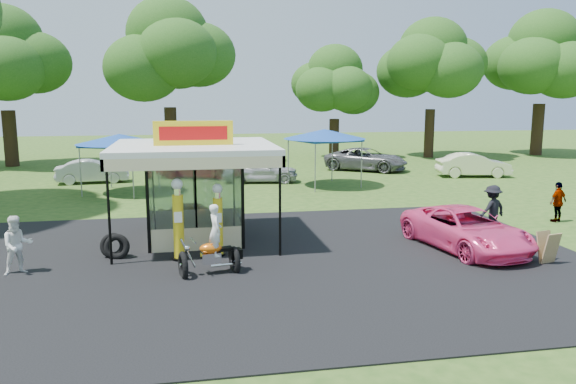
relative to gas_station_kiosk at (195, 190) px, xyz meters
name	(u,v)px	position (x,y,z in m)	size (l,w,h in m)	color
ground	(275,283)	(2.00, -4.99, -1.78)	(120.00, 120.00, 0.00)	#284B17
asphalt_apron	(265,261)	(2.00, -2.99, -1.76)	(20.00, 14.00, 0.04)	black
gas_station_kiosk	(195,190)	(0.00, 0.00, 0.00)	(5.40, 5.40, 4.18)	white
gas_pump_left	(178,222)	(-0.56, -2.41, -0.56)	(0.48, 0.48, 2.55)	black
gas_pump_right	(218,222)	(0.65, -2.16, -0.67)	(0.43, 0.43, 2.32)	black
motorcycle	(213,246)	(0.41, -3.93, -0.97)	(1.84, 1.13, 2.10)	black
spare_tires	(115,246)	(-2.52, -1.82, -1.38)	(0.98, 0.64, 0.82)	black
a_frame_sign	(548,248)	(10.33, -4.76, -1.29)	(0.58, 0.60, 0.97)	#593819
kiosk_car	(195,214)	(0.00, 2.21, -1.30)	(1.13, 2.82, 0.96)	yellow
pink_sedan	(466,229)	(8.68, -2.83, -1.10)	(2.28, 4.95, 1.37)	#FA4489
spectator_west	(17,245)	(-5.02, -2.92, -0.94)	(0.82, 0.64, 1.69)	white
spectator_east_a	(492,209)	(10.73, -0.90, -0.89)	(1.15, 0.66, 1.78)	black
spectator_east_b	(558,202)	(14.30, 0.30, -0.97)	(0.95, 0.40, 1.62)	gray
bg_car_a	(92,171)	(-5.59, 14.37, -1.11)	(1.42, 4.07, 1.34)	beige
bg_car_b	(200,165)	(0.58, 15.41, -1.01)	(2.18, 5.35, 1.55)	#B70E27
bg_car_c	(260,170)	(3.98, 12.79, -1.04)	(1.76, 4.37, 1.49)	#A6A5A9
bg_car_d	(366,159)	(11.73, 16.67, -1.02)	(2.53, 5.48, 1.52)	#575759
bg_car_e	(473,165)	(17.36, 12.63, -1.05)	(1.55, 4.44, 1.46)	beige
tent_west	(119,140)	(-3.56, 10.49, 0.99)	(4.39, 4.39, 3.07)	gray
tent_east	(325,135)	(7.33, 10.81, 1.09)	(4.54, 4.54, 3.18)	gray
oak_far_b	(4,66)	(-12.47, 23.55, 5.23)	(9.21, 9.21, 10.99)	black
oak_far_c	(168,61)	(-1.24, 23.16, 5.66)	(9.95, 9.95, 11.73)	black
oak_far_d	(335,88)	(11.54, 24.30, 3.81)	(7.37, 7.37, 8.77)	black
oak_far_e	(432,71)	(19.35, 23.57, 5.15)	(9.12, 9.12, 10.86)	black
oak_far_f	(542,64)	(29.17, 23.69, 5.76)	(9.75, 9.75, 11.75)	black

